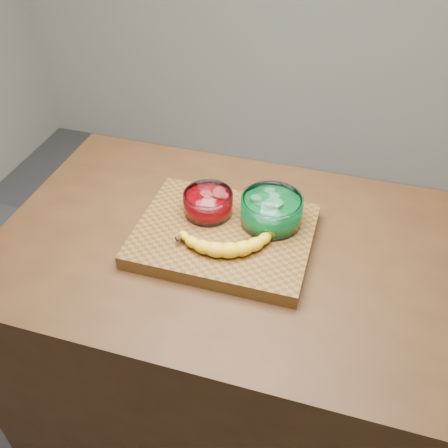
# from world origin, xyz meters

# --- Properties ---
(ground) EXTENTS (3.50, 3.50, 0.00)m
(ground) POSITION_xyz_m (0.00, 0.00, 0.00)
(ground) COLOR #515055
(ground) RESTS_ON ground
(counter) EXTENTS (1.20, 0.80, 0.90)m
(counter) POSITION_xyz_m (0.00, 0.00, 0.45)
(counter) COLOR #462A15
(counter) RESTS_ON ground
(cutting_board) EXTENTS (0.45, 0.35, 0.04)m
(cutting_board) POSITION_xyz_m (0.00, 0.00, 0.92)
(cutting_board) COLOR brown
(cutting_board) RESTS_ON counter
(bowl_red) EXTENTS (0.13, 0.13, 0.06)m
(bowl_red) POSITION_xyz_m (-0.06, 0.06, 0.97)
(bowl_red) COLOR white
(bowl_red) RESTS_ON cutting_board
(bowl_green) EXTENTS (0.16, 0.16, 0.07)m
(bowl_green) POSITION_xyz_m (0.11, 0.07, 0.98)
(bowl_green) COLOR white
(bowl_green) RESTS_ON cutting_board
(banana) EXTENTS (0.27, 0.17, 0.04)m
(banana) POSITION_xyz_m (0.02, -0.04, 0.96)
(banana) COLOR yellow
(banana) RESTS_ON cutting_board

